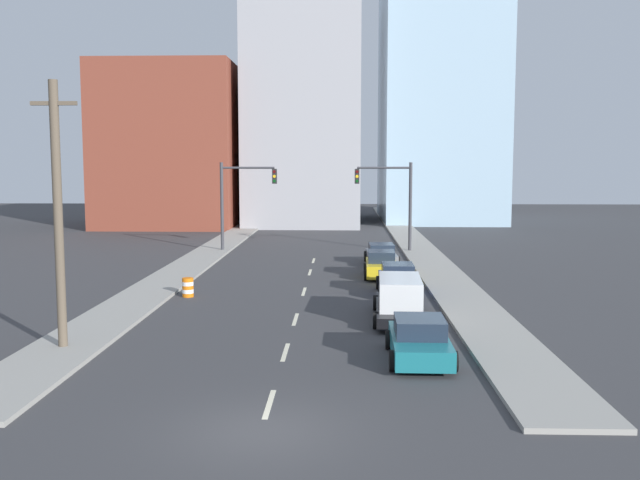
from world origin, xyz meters
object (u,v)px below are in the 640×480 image
traffic_signal_left (237,194)px  utility_pole_left_near (58,214)px  traffic_barrel (188,287)px  sedan_yellow (381,265)px  box_truck_black (400,299)px  sedan_blue (398,280)px  traffic_signal_right (395,195)px  sedan_gray (381,255)px  sedan_teal (419,340)px

traffic_signal_left → utility_pole_left_near: bearing=-94.0°
traffic_barrel → sedan_yellow: (9.93, 6.60, 0.21)m
traffic_signal_left → box_truck_black: (10.33, -23.25, -3.42)m
traffic_signal_left → utility_pole_left_near: size_ratio=0.71×
traffic_signal_left → box_truck_black: 25.67m
sedan_yellow → sedan_blue: bearing=-83.1°
sedan_yellow → traffic_signal_right: bearing=83.4°
traffic_signal_left → sedan_gray: 12.80m
traffic_signal_right → sedan_teal: bearing=-92.4°
sedan_teal → sedan_gray: size_ratio=0.96×
traffic_barrel → sedan_yellow: 11.92m
utility_pole_left_near → sedan_blue: size_ratio=2.16×
traffic_signal_left → sedan_teal: bearing=-70.3°
traffic_signal_left → sedan_yellow: size_ratio=1.54×
utility_pole_left_near → sedan_teal: utility_pole_left_near is taller
traffic_signal_right → sedan_teal: size_ratio=1.50×
sedan_gray → sedan_yellow: bearing=-95.0°
sedan_yellow → traffic_signal_left: bearing=132.2°
utility_pole_left_near → box_truck_black: 13.98m
traffic_signal_left → sedan_blue: bearing=-58.0°
sedan_yellow → sedan_gray: 5.27m
utility_pole_left_near → sedan_teal: (12.50, -0.83, -4.18)m
traffic_barrel → sedan_yellow: size_ratio=0.22×
sedan_blue → traffic_signal_right: bearing=86.9°
traffic_signal_left → sedan_teal: traffic_signal_left is taller
sedan_teal → sedan_gray: bearing=91.1°
sedan_gray → sedan_teal: bearing=-91.7°
box_truck_black → sedan_blue: size_ratio=1.37×
sedan_blue → traffic_signal_left: bearing=122.4°
sedan_blue → sedan_yellow: 5.49m
traffic_barrel → sedan_blue: (10.47, 1.13, 0.23)m
box_truck_black → traffic_barrel: bearing=156.3°
traffic_signal_left → sedan_teal: size_ratio=1.50×
traffic_signal_right → utility_pole_left_near: bearing=-115.7°
sedan_teal → box_truck_black: 6.13m
utility_pole_left_near → sedan_gray: 25.72m
traffic_barrel → sedan_gray: sedan_gray is taller
traffic_signal_right → traffic_signal_left: bearing=180.0°
traffic_signal_right → traffic_barrel: bearing=-122.2°
traffic_signal_right → traffic_barrel: size_ratio=7.03×
traffic_signal_right → sedan_teal: (-1.25, -29.37, -3.64)m
utility_pole_left_near → sedan_yellow: 21.19m
sedan_teal → sedan_gray: sedan_teal is taller
sedan_teal → traffic_signal_left: bearing=110.6°
utility_pole_left_near → box_truck_black: utility_pole_left_near is taller
sedan_gray → traffic_signal_right: bearing=76.5°
traffic_signal_right → traffic_barrel: (-11.53, -18.29, -3.83)m
traffic_signal_right → sedan_gray: (-1.32, -6.42, -3.67)m
traffic_signal_left → traffic_signal_right: 11.77m
traffic_signal_right → sedan_gray: bearing=-101.6°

